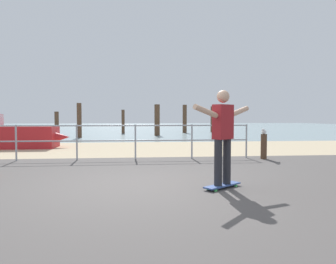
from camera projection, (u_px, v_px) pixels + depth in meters
name	position (u px, v px, depth m)	size (l,w,h in m)	color
ground_plane	(140.00, 201.00, 4.76)	(24.00, 10.00, 0.04)	#514C49
beach_strip	(138.00, 149.00, 12.71)	(24.00, 6.00, 0.04)	tan
sea_surface	(137.00, 127.00, 40.54)	(72.00, 50.00, 0.04)	#849EA3
railing_fence	(47.00, 137.00, 9.04)	(11.89, 0.05, 1.05)	#9EA0A5
sailboat	(4.00, 136.00, 12.70)	(4.96, 1.46, 4.42)	#B21E23
skateboard	(222.00, 185.00, 5.52)	(0.76, 0.63, 0.08)	#334C8C
skateboarder	(223.00, 131.00, 5.48)	(1.22, 0.92, 1.65)	#26262B
bollard_short	(264.00, 147.00, 9.41)	(0.18, 0.18, 0.76)	#513826
seagull	(264.00, 132.00, 9.37)	(0.28, 0.45, 0.18)	white
groyne_post_0	(57.00, 123.00, 23.35)	(0.31, 0.31, 1.69)	#513826
groyne_post_1	(79.00, 121.00, 19.11)	(0.28, 0.28, 2.13)	#513826
groyne_post_2	(123.00, 122.00, 24.35)	(0.24, 0.24, 1.85)	#513826
groyne_post_3	(157.00, 120.00, 21.47)	(0.37, 0.37, 2.14)	#513826
groyne_post_4	(185.00, 119.00, 25.13)	(0.33, 0.33, 2.26)	#513826
groyne_post_5	(212.00, 119.00, 26.11)	(0.29, 0.29, 2.16)	#513826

